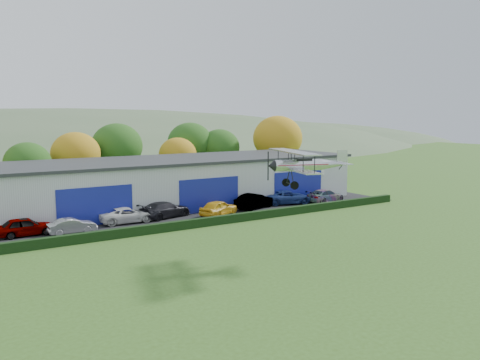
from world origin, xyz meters
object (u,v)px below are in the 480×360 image
car_7 (326,196)px  car_3 (165,210)px  biplane (305,164)px  car_4 (219,208)px  car_0 (25,227)px  car_5 (255,201)px  car_6 (288,197)px  car_1 (72,226)px  hangar (184,181)px  car_2 (127,215)px

car_7 → car_3: bearing=78.0°
biplane → car_4: bearing=100.8°
car_0 → car_3: (12.99, 0.62, 0.01)m
car_5 → car_6: size_ratio=0.90×
car_0 → biplane: size_ratio=0.65×
car_1 → car_6: (24.54, 1.40, 0.11)m
car_1 → car_7: 29.09m
car_3 → car_4: car_3 is taller
car_3 → hangar: bearing=-54.6°
car_1 → car_5: 19.72m
car_5 → biplane: size_ratio=0.71×
hangar → car_5: hangar is taller
car_2 → car_5: car_5 is taller
car_1 → biplane: (12.84, -15.30, 5.91)m
car_4 → car_6: car_4 is taller
car_3 → car_6: car_3 is taller
car_2 → car_3: size_ratio=0.95×
car_6 → car_7: bearing=-91.2°
car_7 → car_0: bearing=81.3°
biplane → car_3: bearing=118.0°
car_6 → car_0: bearing=105.9°
car_0 → car_7: bearing=-91.8°
hangar → car_2: size_ratio=7.77×
hangar → car_7: bearing=-29.7°
car_3 → car_5: car_5 is taller
car_3 → car_4: size_ratio=1.19×
car_1 → car_6: size_ratio=0.72×
car_7 → car_4: bearing=84.0°
car_2 → car_7: bearing=-92.3°
car_0 → car_1: (3.50, -1.26, -0.13)m
car_4 → car_1: bearing=67.0°
hangar → car_2: 11.46m
car_3 → car_4: 5.37m
car_1 → car_7: bearing=-90.8°
car_5 → car_2: bearing=71.5°
car_3 → biplane: 18.44m
car_1 → car_4: 14.46m
car_3 → car_5: size_ratio=1.09×
car_7 → biplane: (-16.25, -15.33, 5.84)m
biplane → car_1: bearing=146.9°
car_6 → car_2: bearing=104.9°
car_0 → car_3: car_3 is taller
biplane → hangar: bearing=102.3°
car_4 → car_7: 14.63m
car_2 → car_0: bearing=94.2°
car_4 → car_5: (5.23, 1.18, 0.04)m
car_4 → biplane: (-1.62, -15.18, 5.79)m
car_0 → car_5: size_ratio=0.92×
car_5 → car_7: size_ratio=0.99×
car_2 → car_6: 19.01m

